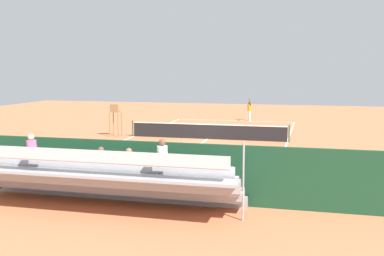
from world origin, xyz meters
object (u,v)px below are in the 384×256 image
Objects in this scene: tennis_ball_near at (275,122)px; tennis_net at (208,131)px; equipment_bag at (123,187)px; tennis_player at (250,109)px; umpire_chair at (115,117)px; courtside_bench at (172,179)px; tennis_racket at (241,121)px; bleacher_stand at (106,179)px.

tennis_net is at bearing 71.74° from tennis_ball_near.
tennis_player is at bearing -93.19° from equipment_bag.
courtside_bench is (-7.85, 12.98, -0.76)m from umpire_chair.
tennis_net is 6.26m from umpire_chair.
tennis_ball_near is at bearing -131.81° from umpire_chair.
tennis_player is 2.58m from tennis_ball_near.
courtside_bench is 23.87m from tennis_ball_near.
umpire_chair is 3.67× the size of tennis_racket.
tennis_net reaches higher than courtside_bench.
bleacher_stand is 5.03× the size of courtside_bench.
tennis_racket is at bearing -91.09° from bleacher_stand.
equipment_bag is at bearing -83.07° from bleacher_stand.
bleacher_stand is at bearing 52.67° from courtside_bench.
tennis_player is at bearing -17.96° from tennis_ball_near.
tennis_net is at bearing -90.74° from equipment_bag.
bleacher_stand reaches higher than tennis_ball_near.
tennis_net is 5.72× the size of courtside_bench.
equipment_bag is (-6.03, 13.11, -1.13)m from umpire_chair.
tennis_player is at bearing -88.95° from courtside_bench.
courtside_bench is at bearing -175.97° from equipment_bag.
umpire_chair reaches higher than equipment_bag.
bleacher_stand is at bearing 112.59° from umpire_chair.
tennis_net is 4.81× the size of umpire_chair.
equipment_bag is 13.64× the size of tennis_ball_near.
umpire_chair reaches higher than tennis_net.
umpire_chair is 13.72m from tennis_player.
tennis_racket is (-0.50, -26.28, -0.94)m from bleacher_stand.
tennis_ball_near is at bearing -97.50° from bleacher_stand.
equipment_bag is 0.47× the size of tennis_player.
umpire_chair is at bearing 48.19° from tennis_ball_near.
courtside_bench is 1.87m from equipment_bag.
tennis_racket is (-0.57, -10.93, -0.49)m from tennis_net.
umpire_chair reaches higher than tennis_racket.
equipment_bag reaches higher than tennis_racket.
tennis_net is 17.65× the size of tennis_racket.
courtside_bench is 24.54m from tennis_player.
equipment_bag is at bearing 4.03° from courtside_bench.
tennis_net is 13.40m from equipment_bag.
equipment_bag is at bearing 88.26° from tennis_racket.
equipment_bag is 1.54× the size of tennis_racket.
tennis_racket is at bearing -121.09° from umpire_chair.
tennis_player reaches higher than tennis_racket.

